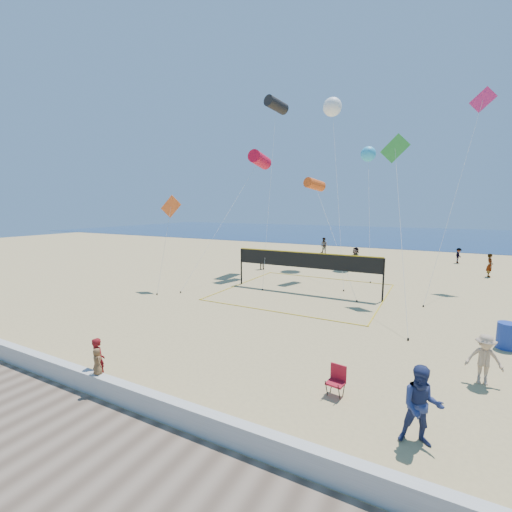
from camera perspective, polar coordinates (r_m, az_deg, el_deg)
The scene contains 24 objects.
ground at distance 12.38m, azimuth -8.42°, elevation -17.34°, with size 120.00×120.00×0.00m, color tan.
ocean at distance 71.46m, azimuth 22.50°, elevation 3.33°, with size 140.00×50.00×0.03m, color navy.
seawall at distance 10.27m, azimuth -19.17°, elevation -21.55°, with size 32.00×0.30×0.60m, color silver.
boardwalk at distance 9.41m, azimuth -29.11°, elevation -27.22°, with size 32.00×3.60×0.03m, color #725F4E.
woman at distance 11.66m, azimuth -24.75°, elevation -15.70°, with size 0.54×0.36×1.48m, color maroon.
toddler at distance 11.10m, azimuth -24.95°, elevation -15.61°, with size 0.37×0.24×0.76m, color brown.
bystander_a at distance 9.09m, azimuth 25.88°, elevation -21.57°, with size 0.90×0.70×1.85m, color navy.
bystander_b at distance 12.76m, azimuth 33.79°, elevation -14.11°, with size 1.00×0.57×1.55m, color tan.
far_person_0 at distance 29.25m, azimuth 0.98°, elevation -0.77°, with size 0.89×0.37×1.51m, color gray.
far_person_1 at distance 30.67m, azimuth 16.22°, elevation -0.33°, with size 1.74×0.55×1.88m, color gray.
far_person_2 at distance 31.55m, azimuth 34.40°, elevation -1.30°, with size 0.65×0.43×1.79m, color gray.
far_person_3 at distance 40.17m, azimuth 11.27°, elevation 1.74°, with size 0.88×0.68×1.81m, color gray.
far_person_4 at distance 37.72m, azimuth 30.68°, elevation 0.06°, with size 0.94×0.54×1.45m, color gray.
camp_chair at distance 10.56m, azimuth 13.32°, elevation -19.28°, with size 0.53×0.63×0.97m.
trash_barrel at distance 16.29m, azimuth 36.28°, elevation -10.65°, with size 0.66×0.66×0.99m, color navy.
volleyball_net at distance 21.53m, azimuth 8.22°, elevation -1.43°, with size 9.53×9.38×2.53m.
kite_0 at distance 28.46m, azimuth 0.64°, elevation 15.75°, with size 1.53×10.27×9.73m.
kite_1 at distance 28.76m, azimuth 3.40°, elevation 23.81°, with size 2.65×7.23×13.65m.
kite_2 at distance 25.48m, azimuth 9.76°, elevation 11.66°, with size 4.96×5.95×7.40m.
kite_3 at distance 22.76m, azimuth -14.09°, elevation 7.32°, with size 1.46×2.17×6.07m.
kite_4 at distance 20.82m, azimuth 22.25°, elevation 15.00°, with size 2.47×6.67×9.31m.
kite_5 at distance 27.79m, azimuth 33.20°, elevation 19.40°, with size 3.29×7.93×13.01m.
kite_6 at distance 33.31m, azimuth 12.61°, elevation 23.07°, with size 4.75×10.54×14.78m.
kite_7 at distance 32.32m, azimuth 18.21°, elevation 15.83°, with size 2.55×7.65×10.48m.
Camera 1 is at (6.70, -8.94, 5.32)m, focal length 24.00 mm.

